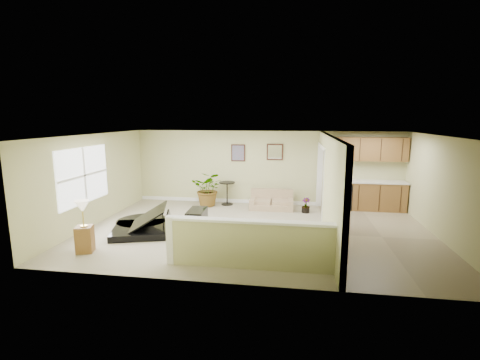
# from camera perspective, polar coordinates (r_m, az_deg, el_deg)

# --- Properties ---
(floor) EXTENTS (9.00, 9.00, 0.00)m
(floor) POSITION_cam_1_polar(r_m,az_deg,el_deg) (9.23, 2.67, -8.36)
(floor) COLOR tan
(floor) RESTS_ON ground
(back_wall) EXTENTS (9.00, 0.04, 2.50)m
(back_wall) POSITION_cam_1_polar(r_m,az_deg,el_deg) (11.86, 4.26, 2.01)
(back_wall) COLOR #C6C587
(back_wall) RESTS_ON floor
(front_wall) EXTENTS (9.00, 0.04, 2.50)m
(front_wall) POSITION_cam_1_polar(r_m,az_deg,el_deg) (6.01, -0.29, -6.08)
(front_wall) COLOR #C6C587
(front_wall) RESTS_ON floor
(left_wall) EXTENTS (0.04, 6.00, 2.50)m
(left_wall) POSITION_cam_1_polar(r_m,az_deg,el_deg) (10.38, -22.80, 0.06)
(left_wall) COLOR #C6C587
(left_wall) RESTS_ON floor
(right_wall) EXTENTS (0.04, 6.00, 2.50)m
(right_wall) POSITION_cam_1_polar(r_m,az_deg,el_deg) (9.56, 30.64, -1.39)
(right_wall) COLOR #C6C587
(right_wall) RESTS_ON floor
(ceiling) EXTENTS (9.00, 6.00, 0.04)m
(ceiling) POSITION_cam_1_polar(r_m,az_deg,el_deg) (8.76, 2.80, 7.34)
(ceiling) COLOR silver
(ceiling) RESTS_ON back_wall
(kitchen_vinyl) EXTENTS (2.70, 6.00, 0.01)m
(kitchen_vinyl) POSITION_cam_1_polar(r_m,az_deg,el_deg) (9.45, 22.25, -8.65)
(kitchen_vinyl) COLOR gray
(kitchen_vinyl) RESTS_ON floor
(interior_partition) EXTENTS (0.18, 5.99, 2.50)m
(interior_partition) POSITION_cam_1_polar(r_m,az_deg,el_deg) (9.16, 14.17, -0.91)
(interior_partition) COLOR #C6C587
(interior_partition) RESTS_ON floor
(pony_half_wall) EXTENTS (3.42, 0.22, 1.00)m
(pony_half_wall) POSITION_cam_1_polar(r_m,az_deg,el_deg) (6.89, 1.27, -10.33)
(pony_half_wall) COLOR #C6C587
(pony_half_wall) RESTS_ON floor
(left_window) EXTENTS (0.05, 2.15, 1.45)m
(left_window) POSITION_cam_1_polar(r_m,az_deg,el_deg) (9.92, -24.30, 0.69)
(left_window) COLOR white
(left_window) RESTS_ON left_wall
(wall_art_left) EXTENTS (0.48, 0.04, 0.58)m
(wall_art_left) POSITION_cam_1_polar(r_m,az_deg,el_deg) (11.88, -0.31, 4.48)
(wall_art_left) COLOR #3E2016
(wall_art_left) RESTS_ON back_wall
(wall_mirror) EXTENTS (0.55, 0.04, 0.55)m
(wall_mirror) POSITION_cam_1_polar(r_m,az_deg,el_deg) (11.74, 5.75, 4.61)
(wall_mirror) COLOR #3E2016
(wall_mirror) RESTS_ON back_wall
(kitchen_cabinets) EXTENTS (2.36, 0.65, 2.33)m
(kitchen_cabinets) POSITION_cam_1_polar(r_m,az_deg,el_deg) (11.84, 19.71, -0.44)
(kitchen_cabinets) COLOR brown
(kitchen_cabinets) RESTS_ON floor
(piano) EXTENTS (2.20, 2.19, 1.53)m
(piano) POSITION_cam_1_polar(r_m,az_deg,el_deg) (9.38, -15.22, -4.35)
(piano) COLOR black
(piano) RESTS_ON floor
(piano_bench) EXTENTS (0.47, 0.86, 0.56)m
(piano_bench) POSITION_cam_1_polar(r_m,az_deg,el_deg) (9.25, -7.09, -6.56)
(piano_bench) COLOR black
(piano_bench) RESTS_ON floor
(loveseat) EXTENTS (1.41, 0.81, 0.80)m
(loveseat) POSITION_cam_1_polar(r_m,az_deg,el_deg) (11.39, 5.21, -3.19)
(loveseat) COLOR tan
(loveseat) RESTS_ON floor
(accent_table) EXTENTS (0.54, 0.54, 0.79)m
(accent_table) POSITION_cam_1_polar(r_m,az_deg,el_deg) (11.81, -2.13, -1.69)
(accent_table) COLOR black
(accent_table) RESTS_ON floor
(palm_plant) EXTENTS (1.11, 0.98, 1.17)m
(palm_plant) POSITION_cam_1_polar(r_m,az_deg,el_deg) (11.67, -5.15, -1.50)
(palm_plant) COLOR black
(palm_plant) RESTS_ON floor
(small_plant) EXTENTS (0.34, 0.34, 0.47)m
(small_plant) POSITION_cam_1_polar(r_m,az_deg,el_deg) (11.08, 10.74, -4.27)
(small_plant) COLOR black
(small_plant) RESTS_ON floor
(lamp_stand) EXTENTS (0.43, 0.43, 1.17)m
(lamp_stand) POSITION_cam_1_polar(r_m,az_deg,el_deg) (8.43, -24.21, -7.55)
(lamp_stand) COLOR brown
(lamp_stand) RESTS_ON floor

